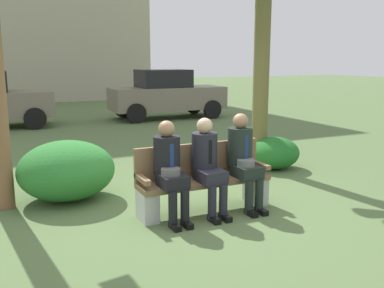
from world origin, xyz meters
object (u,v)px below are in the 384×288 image
(seated_man_left, at_px, (170,166))
(shrub_mid_lawn, at_px, (274,153))
(seated_man_middle, at_px, (208,161))
(parked_car_far, at_px, (166,94))
(shrub_near_bench, at_px, (67,170))
(seated_man_right, at_px, (243,156))
(park_bench, at_px, (203,180))

(seated_man_left, xyz_separation_m, shrub_mid_lawn, (2.75, 1.58, -0.41))
(seated_man_middle, xyz_separation_m, parked_car_far, (3.02, 9.00, 0.13))
(shrub_near_bench, bearing_deg, parked_car_far, 58.85)
(shrub_near_bench, bearing_deg, seated_man_left, -52.72)
(shrub_near_bench, relative_size, shrub_mid_lawn, 1.45)
(seated_man_left, relative_size, shrub_mid_lawn, 1.32)
(seated_man_middle, relative_size, seated_man_right, 0.98)
(park_bench, relative_size, seated_man_middle, 1.44)
(shrub_near_bench, height_order, shrub_mid_lawn, shrub_near_bench)
(park_bench, xyz_separation_m, shrub_near_bench, (-1.58, 1.25, 0.01))
(shrub_near_bench, xyz_separation_m, shrub_mid_lawn, (3.80, 0.20, -0.13))
(seated_man_right, bearing_deg, shrub_near_bench, 147.16)
(seated_man_middle, xyz_separation_m, shrub_near_bench, (-1.59, 1.37, -0.28))
(seated_man_left, xyz_separation_m, shrub_near_bench, (-1.05, 1.38, -0.27))
(seated_man_middle, height_order, seated_man_right, seated_man_right)
(park_bench, xyz_separation_m, parked_car_far, (3.03, 8.87, 0.42))
(seated_man_left, bearing_deg, shrub_near_bench, 127.28)
(shrub_near_bench, bearing_deg, seated_man_middle, -40.87)
(park_bench, height_order, shrub_mid_lawn, park_bench)
(seated_man_left, distance_m, seated_man_middle, 0.54)
(park_bench, bearing_deg, seated_man_left, -165.86)
(park_bench, relative_size, seated_man_left, 1.44)
(seated_man_middle, relative_size, parked_car_far, 0.32)
(seated_man_left, height_order, shrub_near_bench, seated_man_left)
(seated_man_middle, bearing_deg, seated_man_left, -179.33)
(seated_man_right, height_order, shrub_near_bench, seated_man_right)
(shrub_mid_lawn, height_order, parked_car_far, parked_car_far)
(shrub_near_bench, relative_size, parked_car_far, 0.35)
(shrub_near_bench, xyz_separation_m, parked_car_far, (4.61, 7.63, 0.40))
(seated_man_middle, relative_size, shrub_near_bench, 0.91)
(seated_man_left, relative_size, shrub_near_bench, 0.91)
(park_bench, bearing_deg, seated_man_right, -13.44)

